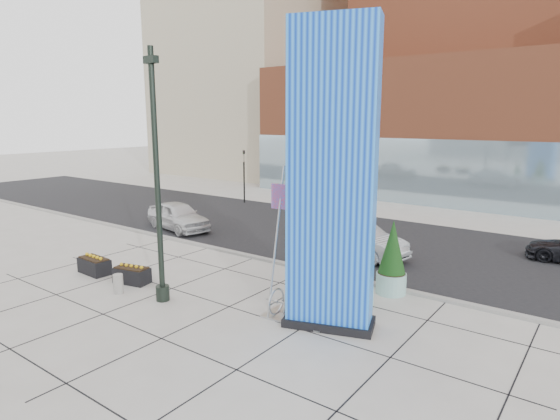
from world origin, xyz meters
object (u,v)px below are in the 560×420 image
Objects in this scene: blue_pylon at (332,185)px; car_white_west at (178,216)px; concrete_bollard at (118,284)px; lamp_post at (158,202)px; public_art_sculpture at (298,281)px; overhead_street_sign at (330,193)px; car_silver_mid at (356,239)px.

blue_pylon reaches higher than car_white_west.
car_white_west is (-5.98, 8.29, 0.46)m from concrete_bollard.
car_white_west is (-7.91, 7.78, -2.79)m from lamp_post.
blue_pylon is 1.86× the size of public_art_sculpture.
car_white_west is (-11.75, 2.48, -2.79)m from overhead_street_sign.
lamp_post is 1.75× the size of public_art_sculpture.
blue_pylon is 1.94× the size of car_white_west.
car_silver_mid is (5.02, 9.64, 0.46)m from concrete_bollard.
concrete_bollard is at bearing -166.57° from public_art_sculpture.
overhead_street_sign is at bearing -159.02° from car_silver_mid.
lamp_post is 11.44m from car_white_west.
lamp_post is 2.10× the size of overhead_street_sign.
lamp_post is at bearing -122.37° from car_white_west.
public_art_sculpture is (4.86, 1.54, -2.29)m from lamp_post.
concrete_bollard is at bearing 162.47° from car_silver_mid.
concrete_bollard is (-7.86, -2.26, -4.16)m from blue_pylon.
concrete_bollard is 0.15× the size of car_white_west.
car_white_west is 11.08m from car_silver_mid.
blue_pylon reaches higher than car_silver_mid.
public_art_sculpture is at bearing 16.76° from concrete_bollard.
overhead_street_sign is (-2.09, 3.55, -0.91)m from blue_pylon.
lamp_post reaches higher than overhead_street_sign.
blue_pylon reaches higher than public_art_sculpture.
lamp_post is at bearing -104.62° from overhead_street_sign.
blue_pylon is at bearing -148.98° from car_silver_mid.
public_art_sculpture reaches higher than overhead_street_sign.
car_silver_mid is at bearing 122.32° from overhead_street_sign.
car_white_west is at bearing 135.49° from lamp_post.
public_art_sculpture is at bearing 172.48° from blue_pylon.
car_silver_mid is (11.00, 1.35, 0.00)m from car_white_west.
public_art_sculpture reaches higher than car_white_west.
concrete_bollard is (-1.93, -0.51, -3.25)m from lamp_post.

